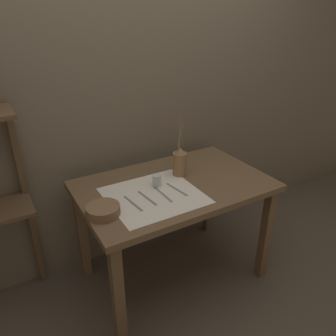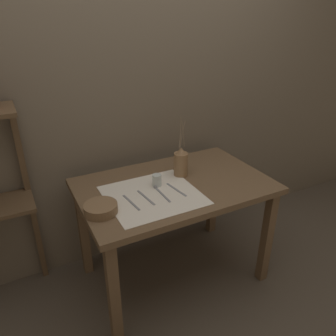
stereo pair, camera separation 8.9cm
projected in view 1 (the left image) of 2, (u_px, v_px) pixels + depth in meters
The scene contains 11 objects.
ground_plane at pixel (173, 273), 2.43m from camera, with size 12.00×12.00×0.00m, color brown.
stone_wall_back at pixel (138, 99), 2.29m from camera, with size 7.00×0.06×2.40m.
wooden_table at pixel (174, 197), 2.14m from camera, with size 1.22×0.77×0.76m.
linen_cloth at pixel (154, 195), 1.96m from camera, with size 0.55×0.50×0.00m.
pitcher_with_flowers at pixel (180, 162), 2.17m from camera, with size 0.09×0.09×0.40m.
wooden_bowl at pixel (103, 210), 1.77m from camera, with size 0.18×0.18×0.05m.
glass_tumbler_near at pixel (157, 180), 2.05m from camera, with size 0.06×0.06×0.08m.
fork_outer at pixel (133, 203), 1.87m from camera, with size 0.03×0.19×0.00m.
knife_center at pixel (147, 198), 1.92m from camera, with size 0.03×0.19×0.00m.
spoon_outer at pixel (159, 190), 2.00m from camera, with size 0.02×0.21×0.02m.
fork_inner at pixel (177, 189), 2.02m from camera, with size 0.04×0.19×0.00m.
Camera 1 is at (-0.97, -1.58, 1.75)m, focal length 35.00 mm.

